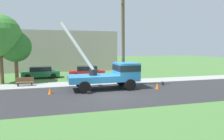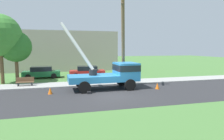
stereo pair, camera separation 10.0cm
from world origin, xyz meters
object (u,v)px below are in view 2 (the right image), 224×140
(traffic_cone_ahead, at_px, (157,86))
(roadside_tree_far, at_px, (16,47))
(parked_sedan_green, at_px, (42,72))
(park_bench, at_px, (25,82))
(traffic_cone_behind, at_px, (50,91))
(parked_sedan_red, at_px, (87,72))
(roadside_tree_near, at_px, (0,35))
(utility_truck, at_px, (112,73))
(leaning_utility_pole, at_px, (123,39))

(traffic_cone_ahead, xyz_separation_m, roadside_tree_far, (-13.00, 7.00, 3.54))
(parked_sedan_green, height_order, park_bench, parked_sedan_green)
(traffic_cone_ahead, height_order, traffic_cone_behind, same)
(parked_sedan_red, bearing_deg, roadside_tree_near, -164.89)
(traffic_cone_ahead, distance_m, parked_sedan_green, 14.39)
(utility_truck, relative_size, park_bench, 4.27)
(parked_sedan_green, height_order, roadside_tree_near, roadside_tree_near)
(parked_sedan_red, height_order, park_bench, parked_sedan_red)
(utility_truck, bearing_deg, park_bench, 159.45)
(roadside_tree_near, height_order, roadside_tree_far, roadside_tree_near)
(park_bench, relative_size, roadside_tree_far, 0.29)
(parked_sedan_red, relative_size, roadside_tree_far, 0.82)
(leaning_utility_pole, distance_m, traffic_cone_ahead, 5.41)
(traffic_cone_behind, bearing_deg, parked_sedan_green, 99.05)
(parked_sedan_red, bearing_deg, park_bench, -144.28)
(traffic_cone_ahead, relative_size, parked_sedan_red, 0.12)
(parked_sedan_red, bearing_deg, parked_sedan_green, 172.83)
(traffic_cone_ahead, bearing_deg, parked_sedan_green, 138.30)
(parked_sedan_green, relative_size, roadside_tree_far, 0.80)
(traffic_cone_ahead, bearing_deg, utility_truck, 162.74)
(parked_sedan_green, bearing_deg, roadside_tree_near, -138.37)
(utility_truck, height_order, parked_sedan_red, utility_truck)
(traffic_cone_ahead, relative_size, traffic_cone_behind, 1.00)
(parked_sedan_green, bearing_deg, leaning_utility_pole, -42.07)
(traffic_cone_behind, height_order, park_bench, park_bench)
(park_bench, distance_m, roadside_tree_near, 5.64)
(parked_sedan_green, bearing_deg, roadside_tree_far, -131.28)
(utility_truck, height_order, traffic_cone_ahead, utility_truck)
(roadside_tree_near, xyz_separation_m, roadside_tree_far, (1.29, 0.58, -1.14))
(traffic_cone_ahead, xyz_separation_m, traffic_cone_behind, (-9.28, 0.39, 0.00))
(leaning_utility_pole, relative_size, roadside_tree_far, 1.59)
(traffic_cone_ahead, bearing_deg, traffic_cone_behind, 177.62)
(parked_sedan_green, xyz_separation_m, roadside_tree_near, (-3.55, -3.15, 4.25))
(traffic_cone_behind, relative_size, parked_sedan_red, 0.12)
(parked_sedan_red, bearing_deg, traffic_cone_behind, -115.69)
(utility_truck, xyz_separation_m, roadside_tree_near, (-10.40, 5.21, 3.55))
(utility_truck, relative_size, parked_sedan_red, 1.51)
(traffic_cone_ahead, height_order, parked_sedan_red, parked_sedan_red)
(parked_sedan_green, height_order, roadside_tree_far, roadside_tree_far)
(leaning_utility_pole, bearing_deg, utility_truck, -143.09)
(utility_truck, xyz_separation_m, leaning_utility_pole, (1.32, 0.99, 3.09))
(traffic_cone_behind, bearing_deg, park_bench, 123.29)
(leaning_utility_pole, distance_m, roadside_tree_near, 12.46)
(traffic_cone_behind, xyz_separation_m, parked_sedan_red, (4.08, 8.49, 0.43))
(traffic_cone_behind, bearing_deg, roadside_tree_near, 129.71)
(parked_sedan_red, bearing_deg, utility_truck, -80.32)
(traffic_cone_ahead, xyz_separation_m, parked_sedan_green, (-10.74, 9.57, 0.43))
(leaning_utility_pole, distance_m, traffic_cone_behind, 8.13)
(utility_truck, xyz_separation_m, traffic_cone_behind, (-5.39, -0.82, -1.13))
(leaning_utility_pole, distance_m, park_bench, 10.22)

